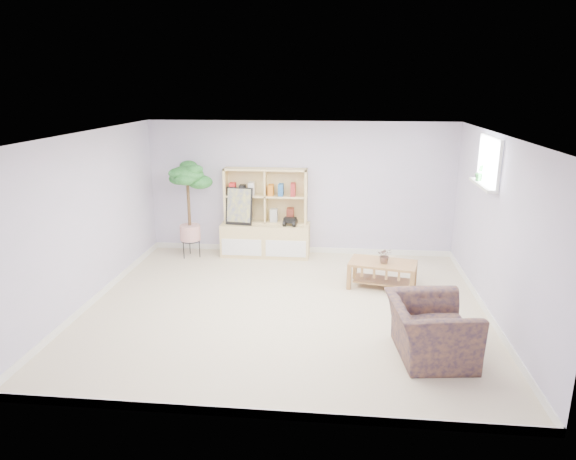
# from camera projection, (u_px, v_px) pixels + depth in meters

# --- Properties ---
(floor) EXTENTS (5.50, 5.00, 0.01)m
(floor) POSITION_uv_depth(u_px,v_px,m) (285.00, 307.00, 7.19)
(floor) COLOR beige
(floor) RESTS_ON ground
(ceiling) EXTENTS (5.50, 5.00, 0.01)m
(ceiling) POSITION_uv_depth(u_px,v_px,m) (285.00, 134.00, 6.53)
(ceiling) COLOR white
(ceiling) RESTS_ON walls
(walls) EXTENTS (5.51, 5.01, 2.40)m
(walls) POSITION_uv_depth(u_px,v_px,m) (285.00, 225.00, 6.86)
(walls) COLOR silver
(walls) RESTS_ON floor
(baseboard) EXTENTS (5.50, 5.00, 0.10)m
(baseboard) POSITION_uv_depth(u_px,v_px,m) (285.00, 304.00, 7.17)
(baseboard) COLOR white
(baseboard) RESTS_ON floor
(window) EXTENTS (0.10, 0.98, 0.68)m
(window) POSITION_uv_depth(u_px,v_px,m) (490.00, 162.00, 6.95)
(window) COLOR silver
(window) RESTS_ON walls
(window_sill) EXTENTS (0.14, 1.00, 0.04)m
(window_sill) POSITION_uv_depth(u_px,v_px,m) (483.00, 185.00, 7.04)
(window_sill) COLOR white
(window_sill) RESTS_ON walls
(storage_unit) EXTENTS (1.58, 0.53, 1.58)m
(storage_unit) POSITION_uv_depth(u_px,v_px,m) (265.00, 213.00, 9.17)
(storage_unit) COLOR #E3BF69
(storage_unit) RESTS_ON floor
(poster) EXTENTS (0.49, 0.17, 0.67)m
(poster) POSITION_uv_depth(u_px,v_px,m) (239.00, 206.00, 9.10)
(poster) COLOR #FFF244
(poster) RESTS_ON storage_unit
(toy_truck) EXTENTS (0.34, 0.25, 0.17)m
(toy_truck) POSITION_uv_depth(u_px,v_px,m) (290.00, 221.00, 9.08)
(toy_truck) COLOR black
(toy_truck) RESTS_ON storage_unit
(coffee_table) EXTENTS (1.09, 0.74, 0.41)m
(coffee_table) POSITION_uv_depth(u_px,v_px,m) (382.00, 275.00, 7.85)
(coffee_table) COLOR olive
(coffee_table) RESTS_ON floor
(table_plant) EXTENTS (0.24, 0.21, 0.24)m
(table_plant) POSITION_uv_depth(u_px,v_px,m) (385.00, 255.00, 7.72)
(table_plant) COLOR #156013
(table_plant) RESTS_ON coffee_table
(floor_tree) EXTENTS (0.70, 0.70, 1.72)m
(floor_tree) POSITION_uv_depth(u_px,v_px,m) (189.00, 210.00, 9.08)
(floor_tree) COLOR #13591C
(floor_tree) RESTS_ON floor
(armchair) EXTENTS (1.01, 1.12, 0.76)m
(armchair) POSITION_uv_depth(u_px,v_px,m) (430.00, 326.00, 5.80)
(armchair) COLOR #101434
(armchair) RESTS_ON floor
(sill_plant) EXTENTS (0.15, 0.13, 0.23)m
(sill_plant) POSITION_uv_depth(u_px,v_px,m) (480.00, 173.00, 7.20)
(sill_plant) COLOR #13591C
(sill_plant) RESTS_ON window_sill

